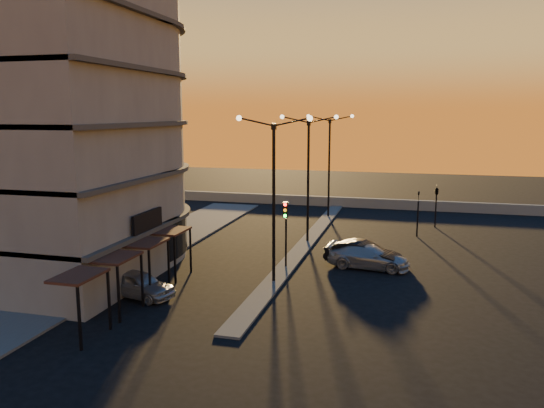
{
  "coord_description": "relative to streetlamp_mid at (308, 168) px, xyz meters",
  "views": [
    {
      "loc": [
        7.47,
        -28.33,
        9.63
      ],
      "look_at": [
        -1.47,
        5.11,
        3.67
      ],
      "focal_mm": 35.0,
      "sensor_mm": 36.0,
      "label": 1
    }
  ],
  "objects": [
    {
      "name": "car_hatchback",
      "position": [
        -6.31,
        -14.19,
        -4.89
      ],
      "size": [
        4.41,
        2.62,
        1.41
      ],
      "primitive_type": "imported",
      "rotation": [
        0.0,
        0.0,
        1.32
      ],
      "color": "#ABAEB3",
      "rests_on": "ground"
    },
    {
      "name": "streetlamp_mid",
      "position": [
        0.0,
        0.0,
        0.0
      ],
      "size": [
        4.32,
        0.32,
        9.51
      ],
      "color": "black",
      "rests_on": "ground"
    },
    {
      "name": "car_sedan",
      "position": [
        4.64,
        -5.32,
        -4.8
      ],
      "size": [
        5.06,
        2.83,
        1.58
      ],
      "primitive_type": "imported",
      "rotation": [
        0.0,
        0.0,
        1.32
      ],
      "color": "black",
      "rests_on": "ground"
    },
    {
      "name": "sidewalk_west",
      "position": [
        -10.5,
        -6.0,
        -5.53
      ],
      "size": [
        5.0,
        40.0,
        0.12
      ],
      "primitive_type": "cube",
      "color": "#50504D",
      "rests_on": "ground"
    },
    {
      "name": "streetlamp_far",
      "position": [
        0.0,
        10.0,
        0.0
      ],
      "size": [
        4.32,
        0.32,
        9.51
      ],
      "color": "black",
      "rests_on": "ground"
    },
    {
      "name": "signal_east_a",
      "position": [
        8.0,
        4.0,
        -3.66
      ],
      "size": [
        0.13,
        0.16,
        3.6
      ],
      "color": "black",
      "rests_on": "ground"
    },
    {
      "name": "parapet",
      "position": [
        2.0,
        16.0,
        -5.09
      ],
      "size": [
        44.0,
        0.5,
        1.0
      ],
      "primitive_type": "cube",
      "color": "gray",
      "rests_on": "ground"
    },
    {
      "name": "median",
      "position": [
        0.0,
        0.0,
        -5.53
      ],
      "size": [
        1.2,
        36.0,
        0.12
      ],
      "primitive_type": "cube",
      "color": "#50504D",
      "rests_on": "ground"
    },
    {
      "name": "traffic_light_main",
      "position": [
        0.0,
        -7.13,
        -2.7
      ],
      "size": [
        0.28,
        0.44,
        4.25
      ],
      "color": "black",
      "rests_on": "ground"
    },
    {
      "name": "signal_east_b",
      "position": [
        9.5,
        8.0,
        -2.49
      ],
      "size": [
        0.42,
        1.99,
        3.6
      ],
      "color": "black",
      "rests_on": "ground"
    },
    {
      "name": "car_wagon",
      "position": [
        5.02,
        -5.65,
        -4.85
      ],
      "size": [
        5.27,
        2.56,
        1.48
      ],
      "primitive_type": "imported",
      "rotation": [
        0.0,
        0.0,
        1.47
      ],
      "color": "#ABB0B3",
      "rests_on": "ground"
    },
    {
      "name": "streetlamp_near",
      "position": [
        0.0,
        -10.0,
        0.0
      ],
      "size": [
        4.32,
        0.32,
        9.51
      ],
      "color": "black",
      "rests_on": "ground"
    },
    {
      "name": "ground",
      "position": [
        0.0,
        -10.0,
        -5.59
      ],
      "size": [
        120.0,
        120.0,
        0.0
      ],
      "primitive_type": "plane",
      "color": "black",
      "rests_on": "ground"
    },
    {
      "name": "building",
      "position": [
        -14.0,
        -9.97,
        6.32
      ],
      "size": [
        14.35,
        17.08,
        25.0
      ],
      "color": "slate",
      "rests_on": "ground"
    }
  ]
}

